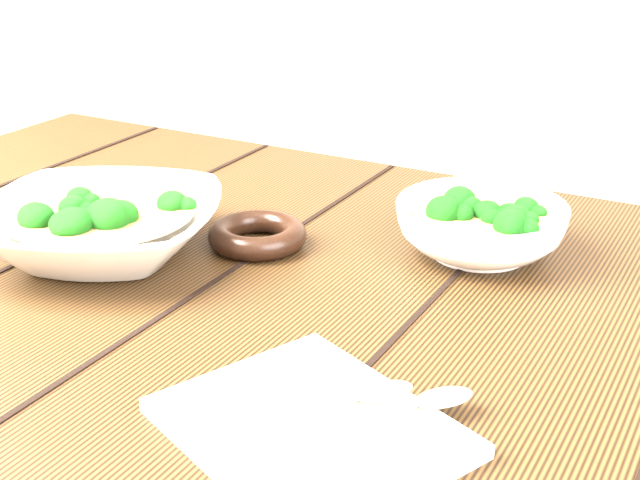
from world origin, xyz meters
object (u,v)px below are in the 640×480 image
table (247,384)px  soup_bowl_front (102,226)px  napkin (310,428)px  trivet (257,235)px  soup_bowl_back (480,227)px

table → soup_bowl_front: (-0.16, -0.02, 0.15)m
table → napkin: 0.30m
table → trivet: size_ratio=11.45×
soup_bowl_back → table: bearing=-137.0°
table → soup_bowl_back: soup_bowl_back is taller
soup_bowl_back → napkin: bearing=-89.5°
soup_bowl_front → trivet: (0.13, 0.10, -0.02)m
soup_bowl_front → soup_bowl_back: 0.39m
trivet → napkin: (0.22, -0.27, -0.01)m
soup_bowl_back → napkin: soup_bowl_back is taller
trivet → table: bearing=-67.4°
napkin → table: bearing=156.7°
soup_bowl_front → soup_bowl_back: bearing=29.2°
table → soup_bowl_back: 0.29m
napkin → soup_bowl_front: bearing=176.4°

